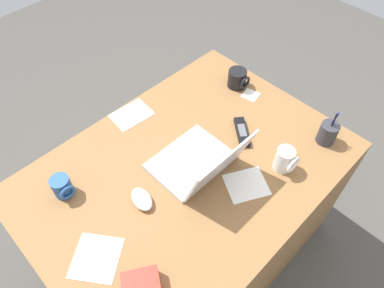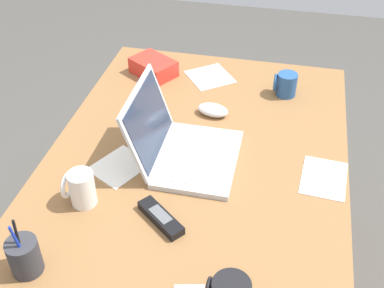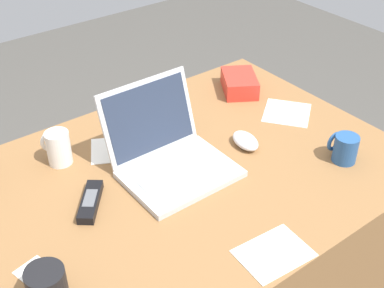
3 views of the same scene
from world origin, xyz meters
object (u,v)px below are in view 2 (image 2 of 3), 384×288
(coffee_mug_spare, at_px, (286,84))
(snack_bag, at_px, (153,67))
(coffee_mug_tall, at_px, (81,188))
(computer_mouse, at_px, (213,110))
(pen_holder, at_px, (24,256))
(laptop, at_px, (182,147))
(cordless_phone, at_px, (161,218))

(coffee_mug_spare, distance_m, snack_bag, 0.51)
(coffee_mug_tall, distance_m, coffee_mug_spare, 0.85)
(snack_bag, bearing_deg, coffee_mug_spare, -94.28)
(computer_mouse, height_order, pen_holder, pen_holder)
(computer_mouse, bearing_deg, laptop, 179.76)
(coffee_mug_spare, xyz_separation_m, snack_bag, (0.04, 0.51, -0.01))
(cordless_phone, distance_m, snack_bag, 0.78)
(computer_mouse, xyz_separation_m, coffee_mug_spare, (0.18, -0.23, 0.02))
(laptop, bearing_deg, cordless_phone, -179.45)
(computer_mouse, distance_m, coffee_mug_tall, 0.57)
(coffee_mug_tall, distance_m, cordless_phone, 0.24)
(coffee_mug_tall, relative_size, pen_holder, 0.63)
(coffee_mug_spare, bearing_deg, pen_holder, 149.16)
(pen_holder, bearing_deg, laptop, -28.98)
(coffee_mug_tall, bearing_deg, snack_bag, -0.01)
(pen_holder, xyz_separation_m, snack_bag, (0.96, -0.04, -0.02))
(laptop, distance_m, cordless_phone, 0.27)
(coffee_mug_spare, height_order, cordless_phone, coffee_mug_spare)
(computer_mouse, height_order, coffee_mug_spare, coffee_mug_spare)
(computer_mouse, bearing_deg, cordless_phone, -174.54)
(computer_mouse, bearing_deg, snack_bag, 61.84)
(coffee_mug_tall, distance_m, snack_bag, 0.72)
(pen_holder, bearing_deg, snack_bag, -2.47)
(laptop, xyz_separation_m, computer_mouse, (0.25, -0.05, -0.03))
(laptop, relative_size, coffee_mug_spare, 3.63)
(laptop, distance_m, coffee_mug_tall, 0.33)
(cordless_phone, relative_size, pen_holder, 0.89)
(snack_bag, bearing_deg, laptop, -154.37)
(laptop, height_order, cordless_phone, laptop)
(laptop, relative_size, coffee_mug_tall, 2.95)
(computer_mouse, distance_m, pen_holder, 0.81)
(coffee_mug_spare, height_order, pen_holder, pen_holder)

